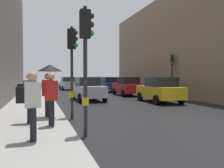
# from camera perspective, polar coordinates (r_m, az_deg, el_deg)

# --- Properties ---
(ground_plane) EXTENTS (120.00, 120.00, 0.00)m
(ground_plane) POSITION_cam_1_polar(r_m,az_deg,el_deg) (9.60, 22.24, -9.13)
(ground_plane) COLOR black
(sidewalk_kerb) EXTENTS (2.88, 40.00, 0.16)m
(sidewalk_kerb) POSITION_cam_1_polar(r_m,az_deg,el_deg) (13.37, -19.08, -5.69)
(sidewalk_kerb) COLOR #A8A5A0
(sidewalk_kerb) RESTS_ON ground
(building_facade_right) EXTENTS (12.00, 24.43, 9.36)m
(building_facade_right) POSITION_cam_1_polar(r_m,az_deg,el_deg) (26.10, 23.76, 7.97)
(building_facade_right) COLOR gray
(building_facade_right) RESTS_ON ground
(traffic_light_near_right) EXTENTS (0.44, 0.36, 3.90)m
(traffic_light_near_right) POSITION_cam_1_polar(r_m,az_deg,el_deg) (10.04, -9.65, 6.85)
(traffic_light_near_right) COLOR #2D2D2D
(traffic_light_near_right) RESTS_ON ground
(traffic_light_near_left) EXTENTS (0.44, 0.26, 3.89)m
(traffic_light_near_left) POSITION_cam_1_polar(r_m,az_deg,el_deg) (7.12, -6.37, 8.89)
(traffic_light_near_left) COLOR #2D2D2D
(traffic_light_near_left) RESTS_ON ground
(traffic_light_mid_street) EXTENTS (0.34, 0.45, 3.71)m
(traffic_light_mid_street) POSITION_cam_1_polar(r_m,az_deg,el_deg) (20.37, 14.42, 3.87)
(traffic_light_mid_street) COLOR #2D2D2D
(traffic_light_mid_street) RESTS_ON ground
(car_red_sedan) EXTENTS (2.08, 4.23, 1.76)m
(car_red_sedan) POSITION_cam_1_polar(r_m,az_deg,el_deg) (22.37, 3.82, -0.58)
(car_red_sedan) COLOR red
(car_red_sedan) RESTS_ON ground
(car_blue_van) EXTENTS (2.10, 4.24, 1.76)m
(car_blue_van) POSITION_cam_1_polar(r_m,az_deg,el_deg) (27.72, -0.78, -0.12)
(car_blue_van) COLOR navy
(car_blue_van) RESTS_ON ground
(car_white_compact) EXTENTS (2.19, 4.29, 1.76)m
(car_white_compact) POSITION_cam_1_polar(r_m,az_deg,el_deg) (32.76, -10.69, 0.14)
(car_white_compact) COLOR silver
(car_white_compact) RESTS_ON ground
(car_silver_hatchback) EXTENTS (2.14, 4.26, 1.76)m
(car_silver_hatchback) POSITION_cam_1_polar(r_m,az_deg,el_deg) (17.87, -5.88, -1.18)
(car_silver_hatchback) COLOR #BCBCC1
(car_silver_hatchback) RESTS_ON ground
(car_dark_suv) EXTENTS (2.21, 4.30, 1.76)m
(car_dark_suv) POSITION_cam_1_polar(r_m,az_deg,el_deg) (37.59, -4.54, 0.37)
(car_dark_suv) COLOR black
(car_dark_suv) RESTS_ON ground
(car_yellow_taxi) EXTENTS (2.10, 4.24, 1.76)m
(car_yellow_taxi) POSITION_cam_1_polar(r_m,az_deg,el_deg) (16.70, 11.55, -1.41)
(car_yellow_taxi) COLOR yellow
(car_yellow_taxi) RESTS_ON ground
(pedestrian_with_umbrella) EXTENTS (1.00, 1.00, 2.14)m
(pedestrian_with_umbrella) POSITION_cam_1_polar(r_m,az_deg,el_deg) (9.90, -15.07, 1.97)
(pedestrian_with_umbrella) COLOR black
(pedestrian_with_umbrella) RESTS_ON sidewalk_kerb
(pedestrian_with_black_backpack) EXTENTS (0.61, 0.36, 1.77)m
(pedestrian_with_black_backpack) POSITION_cam_1_polar(r_m,az_deg,el_deg) (6.31, -19.13, -4.08)
(pedestrian_with_black_backpack) COLOR black
(pedestrian_with_black_backpack) RESTS_ON sidewalk_kerb
(pedestrian_with_grey_backpack) EXTENTS (0.64, 0.40, 1.77)m
(pedestrian_with_grey_backpack) POSITION_cam_1_polar(r_m,az_deg,el_deg) (8.80, -19.63, -2.45)
(pedestrian_with_grey_backpack) COLOR black
(pedestrian_with_grey_backpack) RESTS_ON sidewalk_kerb
(pedestrian_in_red_jacket) EXTENTS (0.43, 0.36, 1.77)m
(pedestrian_in_red_jacket) POSITION_cam_1_polar(r_m,az_deg,el_deg) (8.08, -14.57, -3.01)
(pedestrian_in_red_jacket) COLOR black
(pedestrian_in_red_jacket) RESTS_ON sidewalk_kerb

